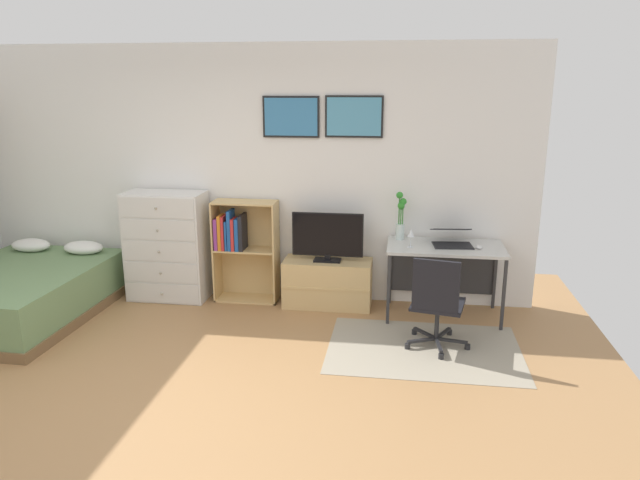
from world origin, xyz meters
TOP-DOWN VIEW (x-y plane):
  - ground_plane at (0.00, 0.00)m, footprint 7.20×7.20m
  - wall_back_with_posters at (0.01, 2.43)m, footprint 6.12×0.09m
  - area_rug at (1.91, 1.23)m, footprint 1.70×1.20m
  - bed at (-2.11, 1.41)m, footprint 1.47×1.94m
  - dresser at (-0.84, 2.15)m, footprint 0.85×0.46m
  - bookshelf at (-0.04, 2.22)m, footprint 0.68×0.30m
  - tv_stand at (0.92, 2.17)m, footprint 0.92×0.41m
  - television at (0.92, 2.15)m, footprint 0.74×0.16m
  - desk at (2.11, 2.13)m, footprint 1.14×0.64m
  - office_chair at (2.00, 1.24)m, footprint 0.58×0.57m
  - laptop at (2.17, 2.12)m, footprint 0.42×0.45m
  - computer_mouse at (2.42, 1.99)m, footprint 0.06×0.10m
  - bamboo_vase at (1.66, 2.24)m, footprint 0.11×0.11m
  - wine_glass at (1.76, 1.95)m, footprint 0.07×0.07m

SIDE VIEW (x-z plane):
  - ground_plane at x=0.00m, z-range 0.00..0.00m
  - area_rug at x=1.91m, z-range 0.00..0.01m
  - tv_stand at x=0.92m, z-range 0.00..0.50m
  - bed at x=-2.11m, z-range -0.06..0.56m
  - office_chair at x=2.00m, z-range 0.03..0.89m
  - dresser at x=-0.84m, z-range 0.00..1.18m
  - desk at x=2.11m, z-range 0.24..0.98m
  - bookshelf at x=-0.04m, z-range 0.09..1.18m
  - television at x=0.92m, z-range 0.50..1.01m
  - computer_mouse at x=2.42m, z-range 0.74..0.77m
  - laptop at x=2.17m, z-range 0.72..0.89m
  - wine_glass at x=1.76m, z-range 0.78..0.96m
  - bamboo_vase at x=1.66m, z-range 0.73..1.22m
  - wall_back_with_posters at x=0.01m, z-range 0.01..2.71m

